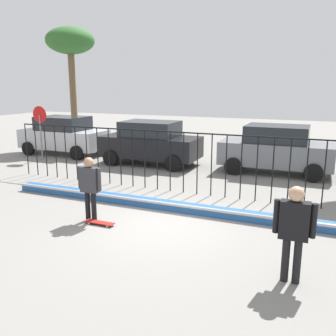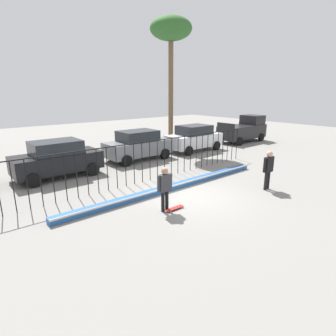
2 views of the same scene
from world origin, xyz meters
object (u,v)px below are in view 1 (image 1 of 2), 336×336
Objects in this scene: parked_car_black at (150,142)px; skateboarder at (90,183)px; parked_car_silver at (64,135)px; parked_car_gray at (276,149)px; skateboard at (100,222)px; stop_sign at (40,126)px; palm_tree_short at (70,44)px; camera_operator at (294,226)px.

skateboarder is at bearing -76.16° from parked_car_black.
parked_car_gray is at bearing -3.78° from parked_car_silver.
parked_car_gray is (3.38, 7.45, 0.91)m from skateboard.
skateboard is 0.19× the size of parked_car_silver.
stop_sign reaches higher than parked_car_silver.
parked_car_silver is at bearing -65.40° from palm_tree_short.
parked_car_silver is 5.29m from palm_tree_short.
skateboarder is at bearing -117.58° from parked_car_gray.
skateboarder is 0.39× the size of parked_car_gray.
skateboard is 7.31m from parked_car_black.
camera_operator is at bearing -39.79° from parked_car_silver.
parked_car_silver is at bearing 175.85° from parked_car_black.
parked_car_gray reaches higher than skateboard.
parked_car_gray is at bearing 5.91° from parked_car_black.
skateboard is 0.45× the size of camera_operator.
skateboard is at bearing -40.05° from stop_sign.
stop_sign is at bearing 120.45° from skateboard.
parked_car_silver and parked_car_black have the same top height.
stop_sign reaches higher than skateboard.
parked_car_silver reaches higher than camera_operator.
skateboarder is at bearing -51.57° from palm_tree_short.
camera_operator is at bearing -49.50° from parked_car_black.
parked_car_silver is (-6.59, 7.30, -0.04)m from skateboarder.
parked_car_silver is 0.66× the size of palm_tree_short.
parked_car_silver is 1.00× the size of parked_car_gray.
parked_car_black is at bearing -24.86° from palm_tree_short.
camera_operator is at bearing -31.52° from skateboard.
skateboard is at bearing -50.80° from parked_car_silver.
parked_car_silver reaches higher than skateboarder.
skateboarder is 7.02m from parked_car_black.
skateboarder reaches higher than skateboard.
parked_car_silver is 5.05m from parked_car_black.
stop_sign is at bearing -74.57° from palm_tree_short.
skateboard is (0.35, -0.15, -0.95)m from skateboarder.
palm_tree_short is (-1.11, 4.02, 3.96)m from stop_sign.
skateboarder is 8.70m from stop_sign.
parked_car_black is 1.72× the size of stop_sign.
parked_car_black reaches higher than skateboard.
parked_car_gray is (5.28, 0.45, 0.00)m from parked_car_black.
stop_sign is at bearing -171.53° from parked_car_gray.
parked_car_black is at bearing -7.04° from camera_operator.
stop_sign is (-6.57, 5.67, 0.60)m from skateboarder.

